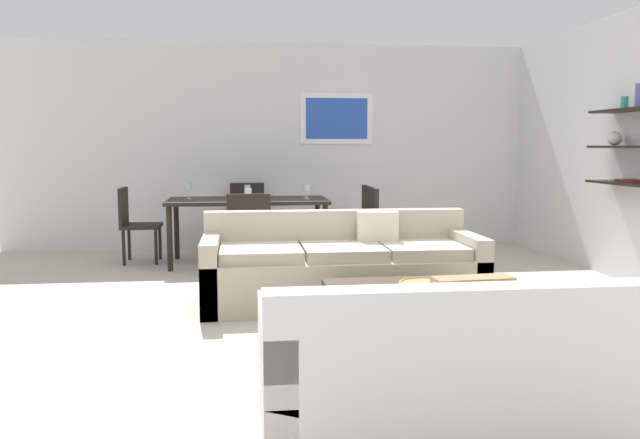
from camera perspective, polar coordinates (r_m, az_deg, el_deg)
name	(u,v)px	position (r m, az deg, el deg)	size (l,w,h in m)	color
ground_plane	(343,313)	(5.30, 2.06, -8.30)	(18.00, 18.00, 0.00)	#BCB29E
back_wall_unit	(325,146)	(8.66, 0.43, 6.54)	(8.40, 0.09, 2.70)	silver
sofa_beige	(342,270)	(5.57, 1.93, -4.50)	(2.36, 0.90, 0.78)	#B2A893
loveseat_white	(437,372)	(3.18, 10.34, -13.15)	(1.67, 0.90, 0.78)	white
coffee_table	(412,320)	(4.43, 8.16, -8.83)	(1.10, 1.07, 0.38)	#38281E
decorative_bowl	(426,287)	(4.38, 9.43, -5.93)	(0.38, 0.38, 0.07)	#99844C
dining_table	(248,205)	(7.45, -6.43, 1.28)	(1.83, 0.88, 0.75)	black
dining_chair_head	(247,213)	(8.31, -6.46, 0.62)	(0.44, 0.44, 0.88)	black
dining_chair_right_near	(363,220)	(7.40, 3.88, -0.09)	(0.44, 0.44, 0.88)	black
dining_chair_foot	(249,230)	(6.62, -6.34, -0.89)	(0.44, 0.44, 0.88)	black
dining_chair_right_far	(357,217)	(7.78, 3.34, 0.25)	(0.44, 0.44, 0.88)	black
dining_chair_left_far	(134,220)	(7.76, -16.21, -0.02)	(0.44, 0.44, 0.88)	black
wine_glass_right_near	(307,188)	(7.36, -1.14, 2.77)	(0.08, 0.08, 0.17)	silver
wine_glass_foot	(248,192)	(7.05, -6.42, 2.44)	(0.08, 0.08, 0.15)	silver
wine_glass_left_far	(189,188)	(7.56, -11.60, 2.79)	(0.07, 0.07, 0.18)	silver
wine_glass_head	(247,188)	(7.81, -6.47, 2.76)	(0.07, 0.07, 0.14)	silver
wine_glass_right_far	(305,188)	(7.58, -1.31, 2.83)	(0.06, 0.06, 0.16)	silver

